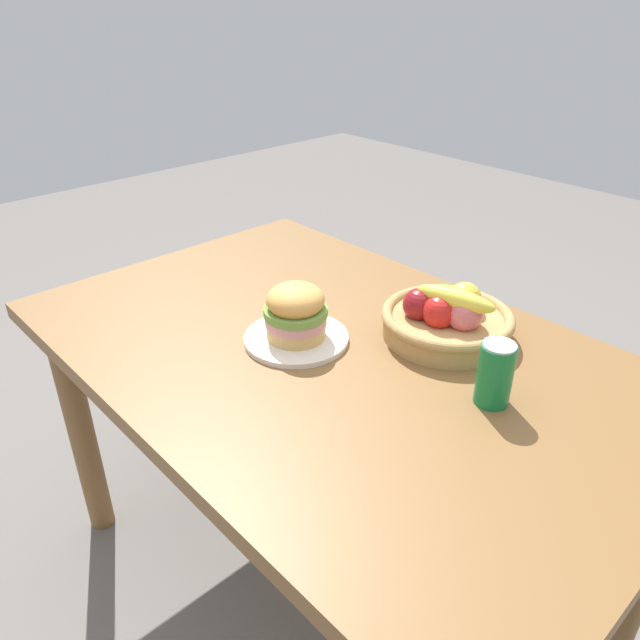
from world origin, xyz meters
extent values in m
plane|color=slate|center=(0.00, 0.00, 0.00)|extent=(8.00, 8.00, 0.00)
cube|color=brown|center=(0.00, 0.00, 0.73)|extent=(1.40, 0.90, 0.04)
cylinder|color=brown|center=(-0.62, -0.37, 0.35)|extent=(0.07, 0.07, 0.71)
cylinder|color=brown|center=(-0.62, 0.37, 0.35)|extent=(0.07, 0.07, 0.71)
cylinder|color=silver|center=(-0.08, -0.04, 0.76)|extent=(0.23, 0.23, 0.01)
cylinder|color=#DBAD60|center=(-0.08, -0.04, 0.78)|extent=(0.13, 0.13, 0.03)
cylinder|color=pink|center=(-0.08, -0.04, 0.80)|extent=(0.13, 0.13, 0.02)
cylinder|color=olive|center=(-0.08, -0.04, 0.82)|extent=(0.14, 0.14, 0.02)
ellipsoid|color=#DF9F4D|center=(-0.08, -0.04, 0.85)|extent=(0.13, 0.13, 0.07)
cylinder|color=#147238|center=(0.34, 0.08, 0.81)|extent=(0.07, 0.07, 0.12)
cylinder|color=silver|center=(0.34, 0.08, 0.87)|extent=(0.06, 0.06, 0.00)
cylinder|color=tan|center=(0.13, 0.22, 0.78)|extent=(0.28, 0.28, 0.05)
torus|color=tan|center=(0.13, 0.22, 0.80)|extent=(0.29, 0.29, 0.02)
sphere|color=#D16066|center=(0.18, 0.21, 0.83)|extent=(0.08, 0.08, 0.08)
sphere|color=gold|center=(0.14, 0.27, 0.83)|extent=(0.07, 0.07, 0.07)
sphere|color=#6BAD38|center=(0.11, 0.22, 0.83)|extent=(0.07, 0.07, 0.07)
sphere|color=maroon|center=(0.09, 0.17, 0.83)|extent=(0.07, 0.07, 0.07)
sphere|color=red|center=(0.14, 0.18, 0.83)|extent=(0.07, 0.07, 0.07)
ellipsoid|color=yellow|center=(0.16, 0.20, 0.86)|extent=(0.18, 0.09, 0.06)
camera|label=1|loc=(0.80, -0.78, 1.44)|focal=34.03mm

